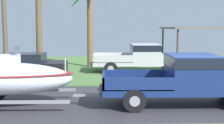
{
  "coord_description": "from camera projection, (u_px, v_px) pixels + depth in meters",
  "views": [
    {
      "loc": [
        -3.15,
        -10.38,
        2.91
      ],
      "look_at": [
        -2.93,
        0.81,
        1.57
      ],
      "focal_mm": 48.13,
      "sensor_mm": 36.0,
      "label": 1
    }
  ],
  "objects": [
    {
      "name": "utility_pole",
      "position": [
        4.0,
        10.0,
        15.24
      ],
      "size": [
        0.24,
        1.8,
        7.15
      ],
      "color": "brown",
      "rests_on": "ground"
    },
    {
      "name": "boat_on_trailer",
      "position": [
        2.0,
        78.0,
        10.89
      ],
      "size": [
        6.3,
        2.26,
        2.23
      ],
      "color": "gray",
      "rests_on": "ground"
    },
    {
      "name": "parked_pickup_background",
      "position": [
        145.0,
        56.0,
        18.81
      ],
      "size": [
        5.94,
        2.13,
        1.81
      ],
      "color": "silver",
      "rests_on": "ground"
    },
    {
      "name": "pickup_truck_towing",
      "position": [
        191.0,
        77.0,
        11.03
      ],
      "size": [
        6.02,
        2.02,
        1.87
      ],
      "color": "navy",
      "rests_on": "ground"
    },
    {
      "name": "parked_sedan_near",
      "position": [
        25.0,
        65.0,
        17.18
      ],
      "size": [
        4.59,
        1.92,
        1.38
      ],
      "color": "black",
      "rests_on": "ground"
    },
    {
      "name": "ground",
      "position": [
        156.0,
        72.0,
        19.04
      ],
      "size": [
        36.0,
        22.0,
        0.11
      ],
      "color": "#38383D"
    },
    {
      "name": "carport_awning",
      "position": [
        207.0,
        29.0,
        23.45
      ],
      "size": [
        6.35,
        5.97,
        2.84
      ],
      "color": "#4C4238",
      "rests_on": "ground"
    },
    {
      "name": "palm_tree_mid",
      "position": [
        90.0,
        6.0,
        20.81
      ],
      "size": [
        2.84,
        2.96,
        5.93
      ],
      "color": "brown",
      "rests_on": "ground"
    }
  ]
}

